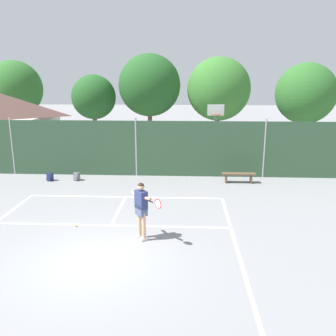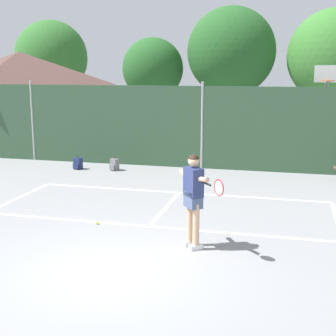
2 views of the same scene
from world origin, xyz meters
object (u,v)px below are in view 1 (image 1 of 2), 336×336
at_px(backpack_grey, 77,177).
at_px(courtside_bench, 239,176).
at_px(tennis_player, 142,206).
at_px(tennis_ball, 76,226).
at_px(basketball_hoop, 215,127).
at_px(backpack_navy, 50,177).

distance_m(backpack_grey, courtside_bench, 7.96).
xyz_separation_m(tennis_player, tennis_ball, (-2.38, 0.88, -1.08)).
xyz_separation_m(basketball_hoop, courtside_bench, (0.97, -2.91, -1.95)).
bearing_deg(backpack_grey, basketball_hoop, 22.54).
bearing_deg(basketball_hoop, backpack_grey, -157.46).
bearing_deg(tennis_ball, basketball_hoop, 57.91).
bearing_deg(courtside_bench, backpack_navy, -179.25).
height_order(tennis_player, courtside_bench, tennis_player).
relative_size(tennis_ball, backpack_grey, 0.14).
bearing_deg(basketball_hoop, backpack_navy, -159.94).
distance_m(tennis_ball, courtside_bench, 8.41).
height_order(basketball_hoop, backpack_grey, basketball_hoop).
relative_size(basketball_hoop, backpack_grey, 7.67).
bearing_deg(tennis_ball, backpack_grey, 106.64).
relative_size(basketball_hoop, backpack_navy, 7.67).
height_order(basketball_hoop, tennis_ball, basketball_hoop).
relative_size(basketball_hoop, tennis_ball, 53.79).
distance_m(backpack_navy, courtside_bench, 9.26).
distance_m(basketball_hoop, courtside_bench, 3.63).
distance_m(tennis_player, tennis_ball, 2.75).
relative_size(tennis_player, courtside_bench, 1.16).
height_order(tennis_player, tennis_ball, tennis_player).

